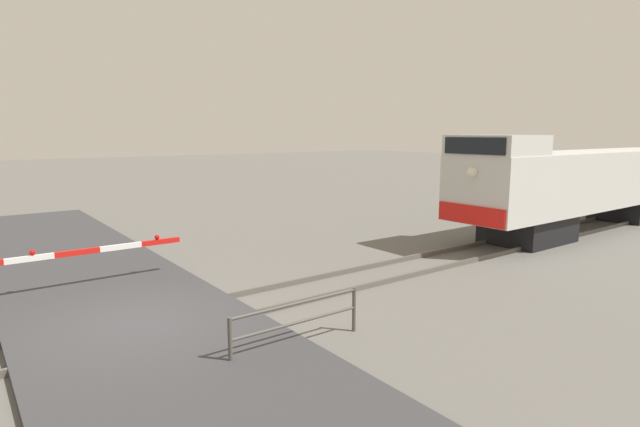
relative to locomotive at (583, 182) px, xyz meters
The scene contains 6 objects.
ground_plane 18.91m from the locomotive, 90.00° to the right, with size 160.00×160.00×0.00m, color #605E59.
rail_track_left 18.91m from the locomotive, 92.19° to the right, with size 0.08×80.00×0.15m, color #59544C.
rail_track_right 18.91m from the locomotive, 87.81° to the right, with size 0.08×80.00×0.15m, color #59544C.
road_surface 18.90m from the locomotive, 90.00° to the right, with size 36.00×4.83×0.16m, color #38383A.
locomotive is the anchor object (origin of this frame).
guard_railing 16.86m from the locomotive, 80.63° to the right, with size 0.08×2.94×0.95m.
Camera 1 is at (10.37, -2.92, 4.14)m, focal length 28.13 mm.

